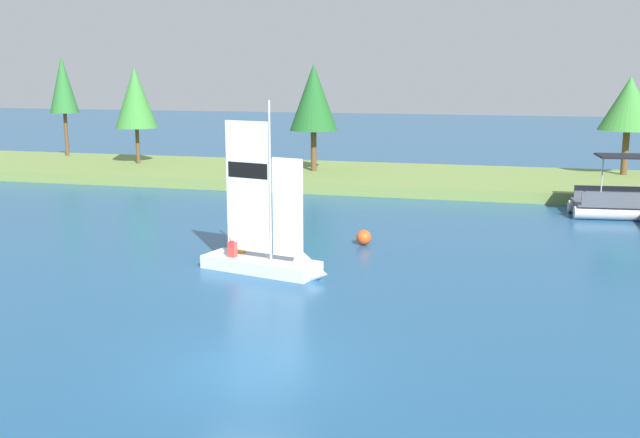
# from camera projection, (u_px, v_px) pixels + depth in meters

# --- Properties ---
(ground_plane) EXTENTS (200.00, 200.00, 0.00)m
(ground_plane) POSITION_uv_depth(u_px,v_px,m) (247.00, 367.00, 17.07)
(ground_plane) COLOR navy
(shore_bank) EXTENTS (80.00, 10.30, 0.61)m
(shore_bank) POSITION_uv_depth(u_px,v_px,m) (412.00, 179.00, 44.34)
(shore_bank) COLOR olive
(shore_bank) RESTS_ON ground
(shoreline_tree_left) EXTENTS (2.02, 2.02, 7.08)m
(shoreline_tree_left) POSITION_uv_depth(u_px,v_px,m) (63.00, 85.00, 52.66)
(shoreline_tree_left) COLOR brown
(shoreline_tree_left) RESTS_ON shore_bank
(shoreline_tree_midleft) EXTENTS (2.76, 2.76, 6.32)m
(shoreline_tree_midleft) POSITION_uv_depth(u_px,v_px,m) (135.00, 98.00, 48.46)
(shoreline_tree_midleft) COLOR brown
(shoreline_tree_midleft) RESTS_ON shore_bank
(shoreline_tree_centre) EXTENTS (2.92, 2.92, 6.50)m
(shoreline_tree_centre) POSITION_uv_depth(u_px,v_px,m) (314.00, 98.00, 44.84)
(shoreline_tree_centre) COLOR brown
(shoreline_tree_centre) RESTS_ON shore_bank
(shoreline_tree_midright) EXTENTS (3.37, 3.37, 5.76)m
(shoreline_tree_midright) POSITION_uv_depth(u_px,v_px,m) (629.00, 104.00, 43.18)
(shoreline_tree_midright) COLOR brown
(shoreline_tree_midright) RESTS_ON shore_bank
(sailboat) EXTENTS (4.81, 2.39, 6.16)m
(sailboat) POSITION_uv_depth(u_px,v_px,m) (278.00, 260.00, 24.80)
(sailboat) COLOR silver
(sailboat) RESTS_ON ground
(channel_buoy) EXTENTS (0.59, 0.59, 0.59)m
(channel_buoy) POSITION_uv_depth(u_px,v_px,m) (364.00, 237.00, 28.95)
(channel_buoy) COLOR #E54C19
(channel_buoy) RESTS_ON ground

